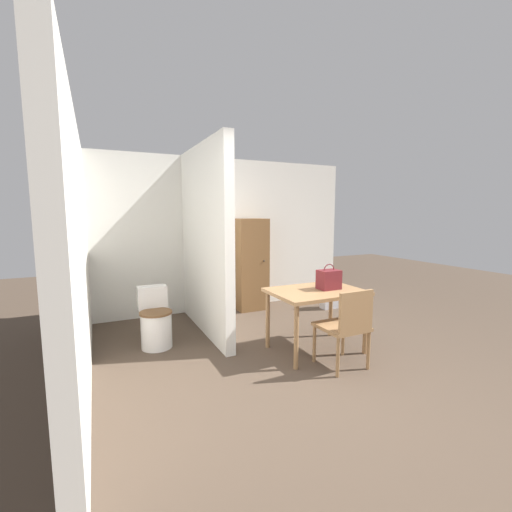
# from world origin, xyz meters

# --- Properties ---
(ground_plane) EXTENTS (16.00, 16.00, 0.00)m
(ground_plane) POSITION_xyz_m (0.00, 0.00, 0.00)
(ground_plane) COLOR #4C3D30
(wall_back) EXTENTS (4.85, 0.12, 2.50)m
(wall_back) POSITION_xyz_m (0.00, 3.35, 1.25)
(wall_back) COLOR silver
(wall_back) RESTS_ON ground_plane
(wall_left) EXTENTS (0.12, 4.29, 2.50)m
(wall_left) POSITION_xyz_m (-1.98, 1.65, 1.25)
(wall_left) COLOR silver
(wall_left) RESTS_ON ground_plane
(partition_wall) EXTENTS (0.12, 1.93, 2.50)m
(partition_wall) POSITION_xyz_m (-0.49, 2.33, 1.25)
(partition_wall) COLOR silver
(partition_wall) RESTS_ON ground_plane
(dining_table) EXTENTS (1.05, 0.76, 0.73)m
(dining_table) POSITION_xyz_m (0.47, 1.11, 0.65)
(dining_table) COLOR #997047
(dining_table) RESTS_ON ground_plane
(wooden_chair) EXTENTS (0.46, 0.46, 0.85)m
(wooden_chair) POSITION_xyz_m (0.48, 0.58, 0.47)
(wooden_chair) COLOR #997047
(wooden_chair) RESTS_ON ground_plane
(toilet) EXTENTS (0.38, 0.53, 0.71)m
(toilet) POSITION_xyz_m (-1.21, 2.06, 0.30)
(toilet) COLOR white
(toilet) RESTS_ON ground_plane
(handbag) EXTENTS (0.25, 0.18, 0.30)m
(handbag) POSITION_xyz_m (0.63, 1.08, 0.84)
(handbag) COLOR maroon
(handbag) RESTS_ON dining_table
(wooden_cabinet) EXTENTS (0.51, 0.45, 1.52)m
(wooden_cabinet) POSITION_xyz_m (0.52, 3.06, 0.76)
(wooden_cabinet) COLOR brown
(wooden_cabinet) RESTS_ON ground_plane
(space_heater) EXTENTS (0.27, 0.16, 0.49)m
(space_heater) POSITION_xyz_m (1.73, 2.49, 0.24)
(space_heater) COLOR #BCBCC1
(space_heater) RESTS_ON ground_plane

